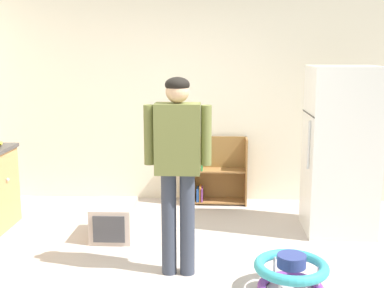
# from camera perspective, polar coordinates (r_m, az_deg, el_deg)

# --- Properties ---
(ground_plane) EXTENTS (12.00, 12.00, 0.00)m
(ground_plane) POSITION_cam_1_polar(r_m,az_deg,el_deg) (4.49, -2.20, -14.81)
(ground_plane) COLOR #BFB2AB
(ground_plane) RESTS_ON ground
(back_wall) EXTENTS (5.20, 0.06, 2.70)m
(back_wall) POSITION_cam_1_polar(r_m,az_deg,el_deg) (6.41, -0.43, 5.46)
(back_wall) COLOR silver
(back_wall) RESTS_ON ground
(refrigerator) EXTENTS (0.73, 0.68, 1.78)m
(refrigerator) POSITION_cam_1_polar(r_m,az_deg,el_deg) (5.49, 16.66, -0.73)
(refrigerator) COLOR white
(refrigerator) RESTS_ON ground
(bookshelf) EXTENTS (0.80, 0.28, 0.85)m
(bookshelf) POSITION_cam_1_polar(r_m,az_deg,el_deg) (6.39, 2.21, -3.54)
(bookshelf) COLOR #9B6A39
(bookshelf) RESTS_ON ground
(standing_person) EXTENTS (0.57, 0.22, 1.72)m
(standing_person) POSITION_cam_1_polar(r_m,az_deg,el_deg) (4.20, -1.65, -1.67)
(standing_person) COLOR #383F4F
(standing_person) RESTS_ON ground
(baby_walker) EXTENTS (0.60, 0.60, 0.32)m
(baby_walker) POSITION_cam_1_polar(r_m,az_deg,el_deg) (4.22, 11.30, -14.40)
(baby_walker) COLOR purple
(baby_walker) RESTS_ON ground
(pet_carrier) EXTENTS (0.42, 0.55, 0.36)m
(pet_carrier) POSITION_cam_1_polar(r_m,az_deg,el_deg) (5.34, -8.91, -8.64)
(pet_carrier) COLOR beige
(pet_carrier) RESTS_ON ground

